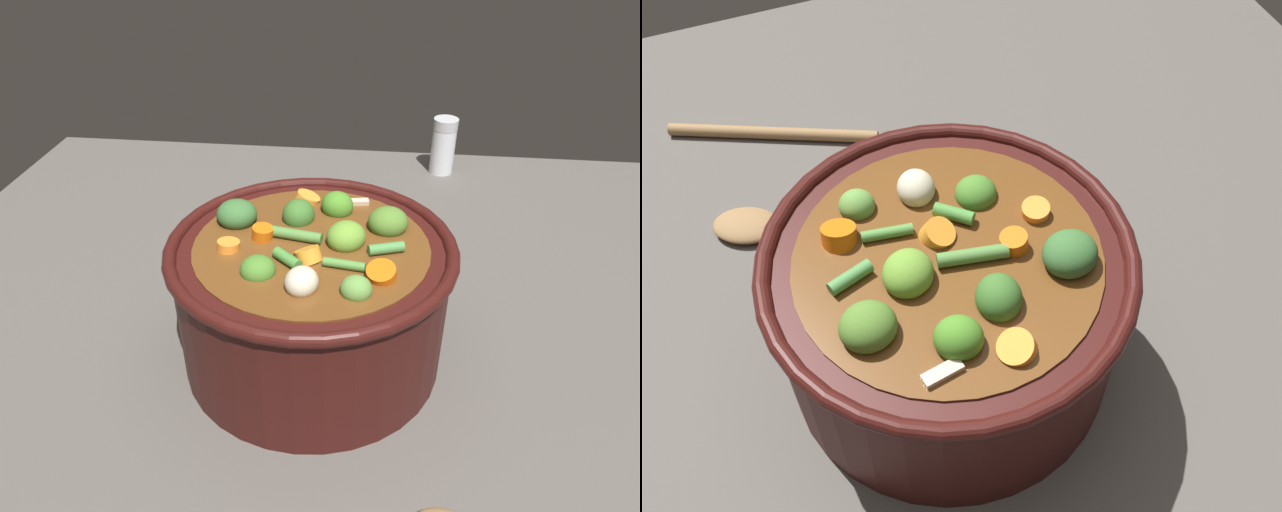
{
  "view_description": "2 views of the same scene",
  "coord_description": "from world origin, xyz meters",
  "views": [
    {
      "loc": [
        -0.06,
        0.47,
        0.44
      ],
      "look_at": [
        -0.01,
        -0.02,
        0.12
      ],
      "focal_mm": 33.1,
      "sensor_mm": 36.0,
      "label": 1
    },
    {
      "loc": [
        -0.11,
        -0.32,
        0.58
      ],
      "look_at": [
        0.02,
        0.02,
        0.12
      ],
      "focal_mm": 43.09,
      "sensor_mm": 36.0,
      "label": 2
    }
  ],
  "objects": [
    {
      "name": "wooden_spoon",
      "position": [
        -0.11,
        0.26,
        0.01
      ],
      "size": [
        0.21,
        0.21,
        0.01
      ],
      "color": "olive",
      "rests_on": "ground_plane"
    },
    {
      "name": "ground_plane",
      "position": [
        0.0,
        0.0,
        0.0
      ],
      "size": [
        1.1,
        1.1,
        0.0
      ],
      "primitive_type": "plane",
      "color": "#514C47"
    },
    {
      "name": "cooking_pot",
      "position": [
        -0.0,
        -0.0,
        0.08
      ],
      "size": [
        0.28,
        0.28,
        0.16
      ],
      "color": "#38110F",
      "rests_on": "ground_plane"
    }
  ]
}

